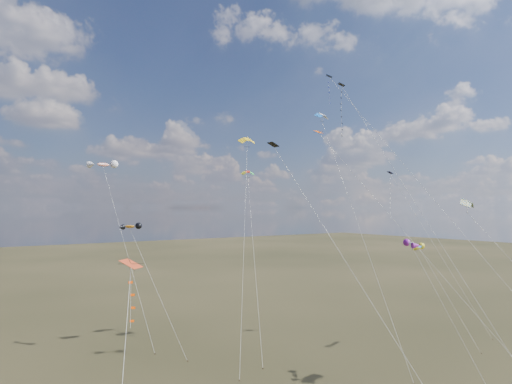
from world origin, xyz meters
TOP-DOWN VIEW (x-y plane):
  - diamond_black_high at (8.80, 11.24)m, footprint 1.05×23.56m
  - diamond_navy_tall at (14.51, 17.20)m, footprint 3.57×31.97m
  - diamond_black_mid at (-3.40, 4.11)m, footprint 5.44×16.41m
  - diamond_red_low at (-21.55, 0.01)m, footprint 4.21×7.64m
  - diamond_navy_right at (21.76, 15.18)m, footprint 7.45×11.00m
  - diamond_orange_center at (9.32, 8.66)m, footprint 9.48×21.30m
  - parafoil_yellow at (2.81, 24.14)m, footprint 10.32×13.10m
  - parafoil_blue_white at (12.34, 19.69)m, footprint 6.42×19.19m
  - parafoil_striped at (13.19, -0.74)m, footprint 4.81×15.20m
  - parafoil_tricolor at (4.90, 27.06)m, footprint 8.39×14.65m
  - novelty_orange_black at (-10.91, 30.51)m, footprint 4.37×11.95m
  - novelty_white_purple at (9.29, 3.10)m, footprint 1.78×9.51m
  - novelty_redwhite_stripe at (-11.74, 39.49)m, footprint 4.18×16.30m
  - novelty_blue_yellow at (19.07, 9.13)m, footprint 3.87×7.24m

SIDE VIEW (x-z plane):
  - diamond_red_low at x=-21.55m, z-range 4.51..18.52m
  - novelty_blue_yellow at x=19.07m, z-range 5.83..18.44m
  - novelty_white_purple at x=9.29m, z-range 6.44..20.25m
  - novelty_orange_black at x=-10.91m, z-range 7.06..22.28m
  - diamond_black_mid at x=-3.40m, z-range 5.36..28.76m
  - parafoil_striped at x=13.19m, z-range 8.53..27.05m
  - diamond_navy_right at x=21.76m, z-range 6.93..29.21m
  - diamond_orange_center at x=9.32m, z-range 5.68..32.28m
  - parafoil_tricolor at x=4.90m, z-range 10.67..33.39m
  - novelty_redwhite_stripe at x=-11.74m, z-range 11.26..35.27m
  - parafoil_yellow at x=2.81m, z-range 12.72..39.69m
  - diamond_black_high at x=8.80m, z-range 11.14..43.39m
  - parafoil_blue_white at x=12.34m, z-range 14.54..45.21m
  - diamond_navy_tall at x=14.51m, z-range 12.64..48.71m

